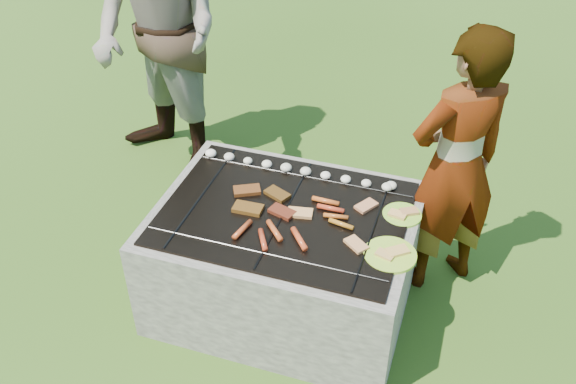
{
  "coord_description": "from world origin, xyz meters",
  "views": [
    {
      "loc": [
        0.8,
        -2.36,
        2.62
      ],
      "look_at": [
        0.0,
        0.05,
        0.7
      ],
      "focal_mm": 40.0,
      "sensor_mm": 36.0,
      "label": 1
    }
  ],
  "objects_px": {
    "plate_far": "(402,214)",
    "cook": "(455,166)",
    "fire_pit": "(285,260)",
    "bystander": "(158,34)",
    "plate_near": "(390,254)"
  },
  "relations": [
    {
      "from": "fire_pit",
      "to": "cook",
      "type": "xyz_separation_m",
      "value": [
        0.77,
        0.45,
        0.48
      ]
    },
    {
      "from": "plate_far",
      "to": "cook",
      "type": "bearing_deg",
      "value": 53.56
    },
    {
      "from": "plate_far",
      "to": "cook",
      "type": "xyz_separation_m",
      "value": [
        0.21,
        0.28,
        0.15
      ]
    },
    {
      "from": "plate_near",
      "to": "cook",
      "type": "xyz_separation_m",
      "value": [
        0.21,
        0.59,
        0.15
      ]
    },
    {
      "from": "cook",
      "to": "bystander",
      "type": "relative_size",
      "value": 0.77
    },
    {
      "from": "fire_pit",
      "to": "plate_far",
      "type": "bearing_deg",
      "value": 16.56
    },
    {
      "from": "fire_pit",
      "to": "cook",
      "type": "bearing_deg",
      "value": 30.14
    },
    {
      "from": "bystander",
      "to": "plate_far",
      "type": "bearing_deg",
      "value": 0.66
    },
    {
      "from": "fire_pit",
      "to": "plate_near",
      "type": "xyz_separation_m",
      "value": [
        0.56,
        -0.14,
        0.33
      ]
    },
    {
      "from": "cook",
      "to": "bystander",
      "type": "height_order",
      "value": "bystander"
    },
    {
      "from": "plate_far",
      "to": "cook",
      "type": "relative_size",
      "value": 0.16
    },
    {
      "from": "fire_pit",
      "to": "bystander",
      "type": "relative_size",
      "value": 0.66
    },
    {
      "from": "bystander",
      "to": "cook",
      "type": "bearing_deg",
      "value": 10.35
    },
    {
      "from": "cook",
      "to": "fire_pit",
      "type": "bearing_deg",
      "value": -9.24
    },
    {
      "from": "plate_far",
      "to": "cook",
      "type": "height_order",
      "value": "cook"
    }
  ]
}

